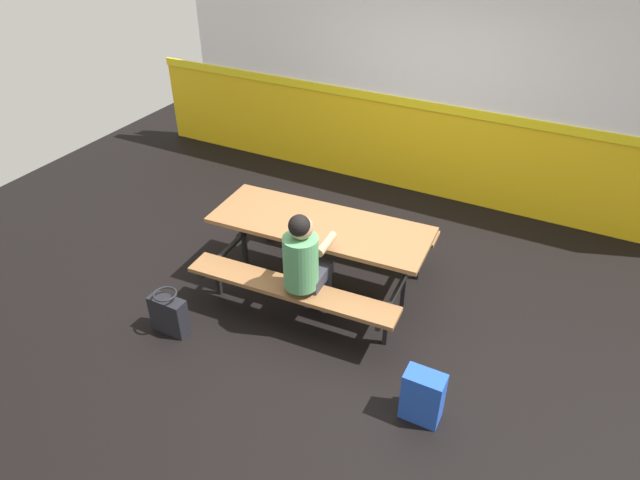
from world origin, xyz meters
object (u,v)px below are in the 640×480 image
picnic_table_main (320,238)px  student_nearer (305,261)px  tote_bag_bright (169,314)px  backpack_dark (423,396)px

picnic_table_main → student_nearer: (0.14, -0.55, 0.13)m
picnic_table_main → tote_bag_bright: bearing=-127.0°
student_nearer → tote_bag_bright: (-1.04, -0.64, -0.51)m
backpack_dark → student_nearer: bearing=158.2°
picnic_table_main → backpack_dark: bearing=-36.9°
picnic_table_main → backpack_dark: picnic_table_main is taller
tote_bag_bright → backpack_dark: bearing=3.2°
backpack_dark → picnic_table_main: bearing=143.1°
student_nearer → tote_bag_bright: bearing=-148.4°
picnic_table_main → student_nearer: 0.58m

